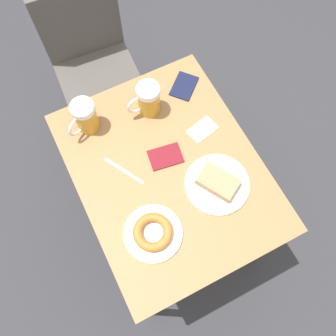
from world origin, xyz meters
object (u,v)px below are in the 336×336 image
chair (91,55)px  passport_far_edge (165,157)px  plate_with_cake (217,183)px  passport_near_edge (184,86)px  beer_mug_center (85,117)px  napkin_folded (202,130)px  fork (124,171)px  plate_with_donut (153,233)px  beer_mug_left (148,100)px

chair → passport_far_edge: 0.80m
plate_with_cake → passport_near_edge: plate_with_cake is taller
passport_near_edge → beer_mug_center: bearing=179.0°
napkin_folded → fork: 0.35m
passport_near_edge → fork: bearing=-148.5°
passport_far_edge → plate_with_donut: bearing=-125.2°
plate_with_donut → napkin_folded: size_ratio=1.69×
plate_with_donut → beer_mug_center: bearing=94.3°
napkin_folded → passport_far_edge: passport_far_edge is taller
plate_with_cake → fork: 0.36m
fork → beer_mug_center: bearing=100.8°
beer_mug_center → napkin_folded: beer_mug_center is taller
plate_with_cake → beer_mug_center: beer_mug_center is taller
chair → fork: 0.79m
plate_with_donut → passport_far_edge: plate_with_donut is taller
beer_mug_center → napkin_folded: size_ratio=1.18×
chair → fork: chair is taller
beer_mug_left → fork: size_ratio=0.89×
plate_with_donut → fork: plate_with_donut is taller
beer_mug_left → napkin_folded: bearing=-50.5°
chair → beer_mug_left: bearing=-78.2°
plate_with_cake → fork: size_ratio=1.47×
beer_mug_left → beer_mug_center: size_ratio=1.00×
fork → plate_with_cake: bearing=-35.8°
fork → passport_near_edge: size_ratio=1.09×
chair → napkin_folded: 0.79m
chair → passport_near_edge: 0.61m
beer_mug_left → passport_far_edge: bearing=-99.1°
passport_near_edge → chair: bearing=116.6°
fork → passport_far_edge: size_ratio=1.20×
beer_mug_left → fork: 0.29m
beer_mug_center → passport_near_edge: (0.43, -0.01, -0.07)m
beer_mug_left → napkin_folded: (0.15, -0.18, -0.07)m
plate_with_donut → beer_mug_center: beer_mug_center is taller
beer_mug_left → passport_near_edge: (0.18, 0.03, -0.07)m
chair → napkin_folded: size_ratio=6.89×
plate_with_cake → beer_mug_center: bearing=126.7°
passport_far_edge → napkin_folded: bearing=11.8°
plate_with_donut → beer_mug_left: beer_mug_left is taller
beer_mug_center → passport_near_edge: size_ratio=0.97×
plate_with_donut → fork: (0.01, 0.27, -0.02)m
plate_with_donut → beer_mug_left: bearing=65.8°
plate_with_cake → plate_with_donut: (-0.30, -0.06, 0.00)m
plate_with_cake → beer_mug_center: 0.56m
beer_mug_center → napkin_folded: (0.40, -0.22, -0.07)m
chair → plate_with_donut: 1.05m
fork → beer_mug_left: bearing=44.8°
plate_with_cake → beer_mug_left: beer_mug_left is taller
plate_with_donut → beer_mug_center: size_ratio=1.44×
passport_near_edge → passport_far_edge: size_ratio=1.11×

